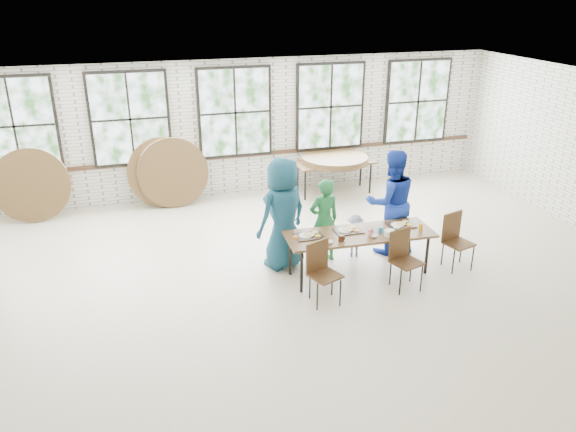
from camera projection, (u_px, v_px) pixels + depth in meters
name	position (u px, v px, depth m)	size (l,w,h in m)	color
room	(235.00, 115.00, 12.15)	(12.00, 12.00, 12.00)	beige
dining_table	(360.00, 236.00, 9.04)	(2.43, 0.90, 0.74)	brown
chair_near_left	(321.00, 267.00, 8.33)	(0.54, 0.53, 0.95)	#472E17
chair_near_right	(403.00, 254.00, 8.73)	(0.52, 0.51, 0.95)	#472E17
chair_spare	(455.00, 236.00, 9.36)	(0.52, 0.51, 0.95)	#472E17
adult_teal	(283.00, 214.00, 9.23)	(0.93, 0.60, 1.90)	navy
adult_green	(324.00, 221.00, 9.50)	(0.54, 0.35, 1.48)	#1D6C35
toddler	(355.00, 235.00, 9.78)	(0.50, 0.29, 0.78)	#172249
adult_blue	(391.00, 202.00, 9.75)	(0.91, 0.71, 1.87)	#1732A2
storage_table	(334.00, 164.00, 12.67)	(1.84, 0.86, 0.74)	brown
tabletop_clutter	(365.00, 232.00, 9.00)	(2.08, 0.62, 0.11)	black
round_tops_stacked	(335.00, 159.00, 12.62)	(1.50, 1.50, 0.13)	brown
round_tops_leaning	(125.00, 177.00, 11.65)	(4.29, 0.44, 1.49)	brown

